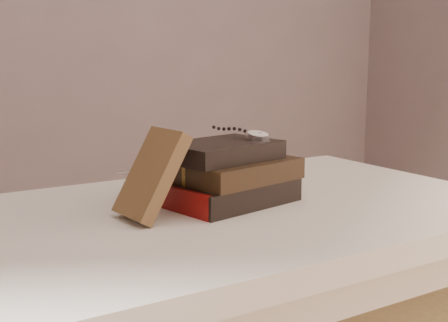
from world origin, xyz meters
TOP-DOWN VIEW (x-y plane):
  - table at (0.00, 0.35)m, footprint 1.00×0.60m
  - book_stack at (0.02, 0.37)m, footprint 0.24×0.19m
  - journal at (-0.13, 0.35)m, footprint 0.10×0.10m
  - pocket_watch at (0.08, 0.37)m, footprint 0.05×0.15m
  - eyeglasses at (-0.07, 0.42)m, footprint 0.11×0.12m

SIDE VIEW (x-z plane):
  - table at x=0.00m, z-range 0.28..1.03m
  - book_stack at x=0.02m, z-range 0.75..0.85m
  - eyeglasses at x=-0.07m, z-range 0.79..0.83m
  - journal at x=-0.13m, z-range 0.75..0.89m
  - pocket_watch at x=0.08m, z-range 0.86..0.87m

